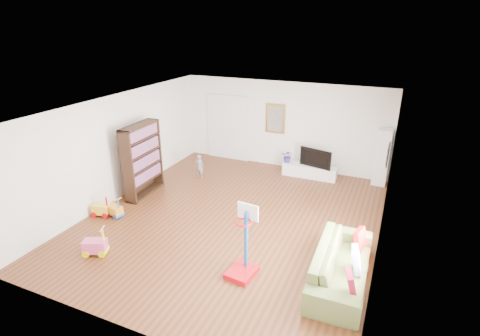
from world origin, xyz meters
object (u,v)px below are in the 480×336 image
at_px(media_console, 310,171).
at_px(bookshelf, 142,160).
at_px(sofa, 342,265).
at_px(basketball_hoop, 242,243).

relative_size(media_console, bookshelf, 0.83).
xyz_separation_m(sofa, basketball_hoop, (-1.70, -0.57, 0.36)).
bearing_deg(basketball_hoop, media_console, 96.30).
distance_m(bookshelf, sofa, 5.74).
bearing_deg(basketball_hoop, sofa, 25.17).
bearing_deg(media_console, sofa, -69.76).
bearing_deg(bookshelf, media_console, 35.24).
bearing_deg(media_console, bookshelf, -142.75).
relative_size(media_console, sofa, 0.69).
bearing_deg(media_console, basketball_hoop, -90.51).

